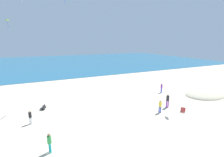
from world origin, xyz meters
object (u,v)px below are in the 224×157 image
Objects in this scene: person_6 at (160,106)px; beach_chair_near_camera at (43,107)px; person_2 at (49,142)px; person_7 at (161,87)px; beach_chair_mid_beach at (183,110)px; person_4 at (168,100)px; kite_lime at (7,20)px; person_5 at (30,116)px.

beach_chair_near_camera is at bearing -94.39° from person_6.
person_2 is 1.02× the size of person_7.
person_4 is (-0.64, 1.81, 0.70)m from beach_chair_mid_beach.
person_4 is at bearing 176.56° from person_2.
kite_lime reaches higher than person_6.
person_4 is 1.45× the size of kite_lime.
person_2 is 18.38m from kite_lime.
person_6 is at bearing 119.64° from beach_chair_mid_beach.
beach_chair_mid_beach is 16.30m from person_5.
beach_chair_mid_beach is 14.40m from person_2.
person_7 is at bearing -20.66° from kite_lime.
person_4 is 23.21m from kite_lime.
person_5 is at bearing -68.22° from person_4.
beach_chair_near_camera is at bearing -64.72° from kite_lime.
person_2 is at bearing 39.65° from person_7.
beach_chair_near_camera is 0.54× the size of person_2.
person_6 is at bearing 174.42° from person_2.
beach_chair_near_camera is 8.43m from person_2.
beach_chair_mid_beach is 0.93× the size of beach_chair_near_camera.
beach_chair_mid_beach is 24.97m from kite_lime.
beach_chair_mid_beach is at bearing 168.95° from person_2.
person_2 is 5.39m from person_5.
beach_chair_near_camera is 17.15m from person_7.
kite_lime reaches higher than beach_chair_mid_beach.
person_7 is at bearing 176.58° from person_4.
person_5 is (-15.71, 4.33, 0.52)m from beach_chair_mid_beach.
person_6 reaches higher than person_7.
beach_chair_mid_beach is at bearing 83.72° from person_7.
person_7 is at bearing 161.64° from person_6.
person_5 reaches higher than beach_chair_near_camera.
person_7 is at bearing -170.77° from person_2.
person_6 is at bearing -41.40° from kite_lime.
beach_chair_near_camera is 0.58× the size of person_5.
beach_chair_mid_beach is 16.27m from beach_chair_near_camera.
person_6 is at bearing 102.01° from person_5.
kite_lime is at bearing -31.99° from beach_chair_near_camera.
kite_lime reaches higher than person_7.
person_4 reaches higher than person_7.
person_7 is at bearing 28.95° from beach_chair_mid_beach.
kite_lime reaches higher than person_5.
person_7 is (5.22, 5.65, -0.01)m from person_6.
kite_lime is (-17.63, 14.31, 10.38)m from beach_chair_mid_beach.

